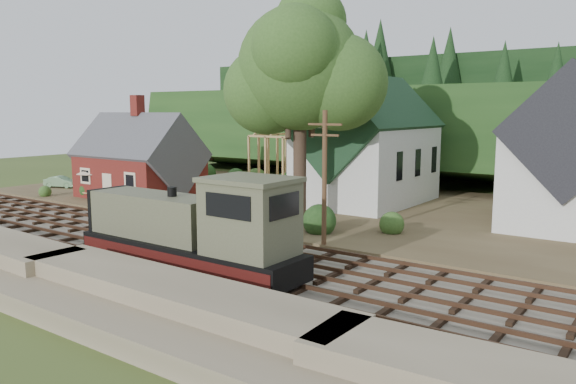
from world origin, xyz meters
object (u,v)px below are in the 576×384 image
Objects in this scene: car_green at (61,182)px; patio_set at (91,172)px; car_blue at (127,197)px; locomotive at (195,233)px.

patio_set is (8.17, -2.26, 1.71)m from car_green.
car_blue reaches higher than car_green.
locomotive is 34.78m from car_green.
locomotive reaches higher than patio_set.
locomotive is 3.62× the size of car_green.
car_blue is at bearing -123.16° from car_green.
car_green is (-32.09, 13.34, -1.31)m from locomotive.
car_blue is at bearing -6.01° from patio_set.
car_blue is 1.43× the size of patio_set.
car_blue is 1.11× the size of car_green.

